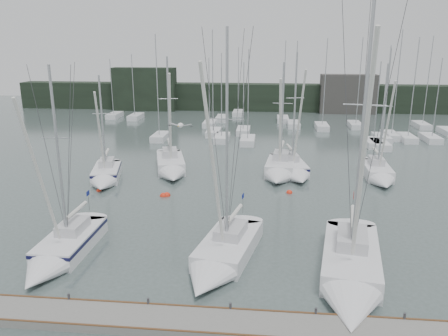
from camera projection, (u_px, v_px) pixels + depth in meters
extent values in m
plane|color=#485753|center=(202.00, 271.00, 24.92)|extent=(160.00, 160.00, 0.00)
cube|color=slate|center=(185.00, 322.00, 20.09)|extent=(24.00, 2.00, 0.40)
cube|color=black|center=(250.00, 97.00, 83.50)|extent=(90.00, 4.00, 5.00)
cube|color=black|center=(144.00, 89.00, 83.09)|extent=(12.00, 3.00, 8.00)
cube|color=#3C3A37|center=(348.00, 94.00, 79.58)|extent=(10.00, 3.00, 7.00)
cube|color=silver|center=(160.00, 137.00, 58.50)|extent=(1.80, 4.50, 0.90)
cylinder|color=#A7AAAF|center=(157.00, 86.00, 56.12)|extent=(0.12, 0.12, 12.80)
cube|color=silver|center=(294.00, 125.00, 67.29)|extent=(1.80, 4.50, 0.90)
cylinder|color=#A7AAAF|center=(296.00, 83.00, 65.02)|extent=(0.12, 0.12, 12.01)
cube|color=silver|center=(448.00, 132.00, 61.92)|extent=(1.80, 4.50, 0.90)
cube|color=silver|center=(322.00, 127.00, 65.64)|extent=(1.80, 4.50, 0.90)
cylinder|color=#A7AAAF|center=(325.00, 82.00, 63.31)|extent=(0.12, 0.12, 12.39)
cube|color=silver|center=(243.00, 131.00, 62.43)|extent=(1.80, 4.50, 0.90)
cylinder|color=#A7AAAF|center=(244.00, 96.00, 60.56)|extent=(0.12, 0.12, 9.16)
cube|color=silver|center=(136.00, 117.00, 74.31)|extent=(1.80, 4.50, 0.90)
cylinder|color=#A7AAAF|center=(133.00, 85.00, 72.32)|extent=(0.12, 0.12, 9.95)
cube|color=silver|center=(430.00, 139.00, 57.61)|extent=(1.80, 4.50, 0.90)
cylinder|color=#A7AAAF|center=(437.00, 98.00, 55.63)|extent=(0.12, 0.12, 9.90)
cube|color=silver|center=(283.00, 119.00, 71.89)|extent=(1.80, 4.50, 0.90)
cylinder|color=#A7AAAF|center=(284.00, 80.00, 69.62)|extent=(0.12, 0.12, 12.05)
cube|color=silver|center=(372.00, 143.00, 54.99)|extent=(1.80, 4.50, 0.90)
cylinder|color=#A7AAAF|center=(377.00, 102.00, 53.05)|extent=(0.12, 0.12, 9.62)
cube|color=silver|center=(390.00, 136.00, 59.29)|extent=(1.80, 4.50, 0.90)
cylinder|color=#A7AAAF|center=(397.00, 83.00, 56.83)|extent=(0.12, 0.12, 13.36)
cube|color=silver|center=(421.00, 126.00, 66.62)|extent=(1.80, 4.50, 0.90)
cylinder|color=#A7AAAF|center=(428.00, 81.00, 64.26)|extent=(0.12, 0.12, 12.69)
cube|color=silver|center=(380.00, 145.00, 54.02)|extent=(1.80, 4.50, 0.90)
cylinder|color=#A7AAAF|center=(386.00, 95.00, 51.83)|extent=(0.12, 0.12, 11.46)
cube|color=silver|center=(214.00, 133.00, 61.24)|extent=(1.80, 4.50, 0.90)
cylinder|color=#A7AAAF|center=(213.00, 81.00, 58.78)|extent=(0.12, 0.12, 13.40)
cube|color=silver|center=(238.00, 113.00, 78.16)|extent=(1.80, 4.50, 0.90)
cylinder|color=#A7AAAF|center=(238.00, 80.00, 76.03)|extent=(0.12, 0.12, 10.99)
cube|color=silver|center=(222.00, 119.00, 72.66)|extent=(1.80, 4.50, 0.90)
cylinder|color=#A7AAAF|center=(222.00, 85.00, 70.65)|extent=(0.12, 0.12, 10.16)
cube|color=silver|center=(115.00, 116.00, 75.64)|extent=(1.80, 4.50, 0.90)
cylinder|color=#A7AAAF|center=(112.00, 87.00, 73.78)|extent=(0.12, 0.12, 9.11)
cube|color=silver|center=(381.00, 138.00, 57.70)|extent=(1.80, 4.50, 0.90)
cylinder|color=#A7AAAF|center=(387.00, 93.00, 55.56)|extent=(0.12, 0.12, 11.08)
cube|color=silver|center=(355.00, 125.00, 66.83)|extent=(1.80, 4.50, 0.90)
cylinder|color=#A7AAAF|center=(359.00, 81.00, 64.50)|extent=(0.12, 0.12, 12.49)
cube|color=silver|center=(407.00, 138.00, 57.77)|extent=(1.80, 4.50, 0.90)
cylinder|color=#A7AAAF|center=(414.00, 88.00, 55.45)|extent=(0.12, 0.12, 12.40)
cube|color=silver|center=(210.00, 124.00, 68.02)|extent=(1.80, 4.50, 0.90)
cylinder|color=#A7AAAF|center=(209.00, 90.00, 66.09)|extent=(0.12, 0.12, 9.58)
cube|color=silver|center=(222.00, 138.00, 57.73)|extent=(1.80, 4.50, 0.90)
cylinder|color=#A7AAAF|center=(222.00, 102.00, 55.91)|extent=(0.12, 0.12, 8.76)
cube|color=silver|center=(248.00, 141.00, 56.27)|extent=(1.80, 4.50, 0.90)
cylinder|color=#A7AAAF|center=(248.00, 95.00, 54.14)|extent=(0.12, 0.12, 10.99)
cube|color=silver|center=(71.00, 243.00, 27.51)|extent=(2.60, 5.84, 1.33)
cone|color=silver|center=(37.00, 277.00, 23.53)|extent=(2.58, 2.51, 2.56)
cube|color=#BABABF|center=(73.00, 226.00, 27.66)|extent=(1.43, 2.34, 0.62)
cylinder|color=#A7AAAF|center=(58.00, 155.00, 25.49)|extent=(0.16, 0.16, 10.35)
cylinder|color=silver|center=(77.00, 210.00, 28.13)|extent=(0.27, 2.85, 0.25)
cube|color=#0E0F36|center=(71.00, 237.00, 27.39)|extent=(2.62, 5.86, 0.22)
cube|color=navy|center=(88.00, 193.00, 29.83)|extent=(0.02, 0.48, 0.32)
cube|color=silver|center=(229.00, 248.00, 26.92)|extent=(4.04, 6.58, 1.33)
cone|color=silver|center=(205.00, 283.00, 22.91)|extent=(3.32, 3.15, 2.84)
cube|color=#BABABF|center=(231.00, 230.00, 27.06)|extent=(2.03, 2.72, 0.62)
cylinder|color=#A7AAAF|center=(227.00, 141.00, 24.63)|extent=(0.16, 0.16, 12.33)
cylinder|color=silver|center=(235.00, 214.00, 27.55)|extent=(0.86, 2.98, 0.25)
cube|color=navy|center=(243.00, 196.00, 29.26)|extent=(0.12, 0.47, 0.32)
cube|color=silver|center=(351.00, 260.00, 25.27)|extent=(4.29, 7.81, 1.55)
cone|color=silver|center=(351.00, 312.00, 20.38)|extent=(3.58, 3.64, 3.09)
cube|color=#BABABF|center=(352.00, 238.00, 25.43)|extent=(2.17, 3.20, 0.72)
cylinder|color=#A7AAAF|center=(363.00, 131.00, 22.65)|extent=(0.19, 0.19, 13.80)
cylinder|color=silver|center=(353.00, 217.00, 26.07)|extent=(0.89, 3.61, 0.29)
cube|color=#A71A16|center=(354.00, 195.00, 28.16)|extent=(0.11, 0.55, 0.37)
cube|color=silver|center=(107.00, 174.00, 41.87)|extent=(3.49, 5.47, 1.42)
cone|color=silver|center=(102.00, 186.00, 38.44)|extent=(2.81, 2.66, 2.36)
cube|color=#BABABF|center=(107.00, 162.00, 42.04)|extent=(1.74, 2.27, 0.66)
cylinder|color=#A7AAAF|center=(102.00, 123.00, 40.14)|extent=(0.17, 0.17, 8.63)
cylinder|color=silver|center=(107.00, 152.00, 42.31)|extent=(0.84, 2.46, 0.26)
cube|color=#0E0F36|center=(106.00, 169.00, 41.74)|extent=(3.51, 5.49, 0.24)
cube|color=silver|center=(170.00, 164.00, 44.96)|extent=(4.13, 6.52, 1.57)
cone|color=silver|center=(173.00, 177.00, 40.87)|extent=(3.22, 3.19, 2.62)
cube|color=#BABABF|center=(170.00, 152.00, 45.14)|extent=(2.03, 2.71, 0.73)
cylinder|color=#A7AAAF|center=(169.00, 109.00, 42.94)|extent=(0.19, 0.19, 10.03)
cylinder|color=silver|center=(169.00, 142.00, 45.52)|extent=(1.06, 2.93, 0.29)
cube|color=silver|center=(280.00, 168.00, 43.43)|extent=(3.19, 5.46, 1.66)
cone|color=silver|center=(277.00, 180.00, 39.92)|extent=(2.88, 2.50, 2.66)
cube|color=#BABABF|center=(281.00, 155.00, 43.61)|extent=(1.67, 2.23, 0.78)
cylinder|color=#A7AAAF|center=(282.00, 113.00, 41.53)|extent=(0.20, 0.20, 9.50)
cylinder|color=silver|center=(282.00, 144.00, 43.80)|extent=(0.57, 2.57, 0.31)
cube|color=silver|center=(291.00, 168.00, 43.74)|extent=(3.32, 5.43, 1.43)
cone|color=silver|center=(300.00, 179.00, 40.26)|extent=(2.81, 2.57, 2.48)
cube|color=#BABABF|center=(291.00, 157.00, 43.90)|extent=(1.69, 2.24, 0.67)
cylinder|color=#A7AAAF|center=(295.00, 109.00, 41.72)|extent=(0.17, 0.17, 10.60)
cylinder|color=silver|center=(290.00, 148.00, 44.18)|extent=(0.69, 2.49, 0.27)
cube|color=#0E0F36|center=(291.00, 164.00, 43.60)|extent=(3.34, 5.45, 0.24)
cube|color=silver|center=(376.00, 172.00, 42.50)|extent=(2.54, 5.29, 1.40)
cone|color=silver|center=(384.00, 184.00, 38.96)|extent=(2.42, 2.32, 2.34)
cube|color=#BABABF|center=(376.00, 161.00, 42.66)|extent=(1.37, 2.13, 0.65)
cylinder|color=#A7AAAF|center=(383.00, 116.00, 40.61)|extent=(0.17, 0.17, 9.64)
cylinder|color=silver|center=(376.00, 151.00, 42.97)|extent=(0.36, 2.55, 0.26)
sphere|color=red|center=(163.00, 196.00, 37.10)|extent=(0.59, 0.59, 0.59)
sphere|color=red|center=(289.00, 193.00, 37.88)|extent=(0.54, 0.54, 0.54)
sphere|color=red|center=(99.00, 191.00, 38.40)|extent=(0.43, 0.43, 0.43)
ellipsoid|color=white|center=(180.00, 125.00, 20.55)|extent=(0.35, 0.53, 0.22)
cube|color=#92959A|center=(174.00, 124.00, 20.64)|extent=(0.51, 0.26, 0.12)
cube|color=#92959A|center=(186.00, 125.00, 20.45)|extent=(0.51, 0.26, 0.12)
sphere|color=red|center=(167.00, 196.00, 37.18)|extent=(0.62, 0.62, 0.62)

